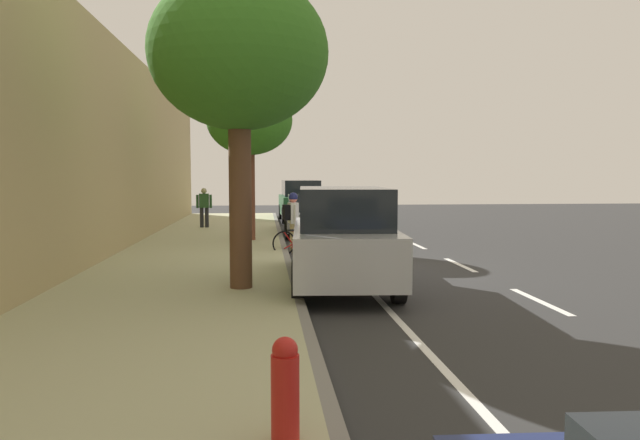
# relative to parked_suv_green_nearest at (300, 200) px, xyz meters

# --- Properties ---
(ground) EXTENTS (60.66, 60.66, 0.00)m
(ground) POSITION_rel_parked_suv_green_nearest_xyz_m (-0.40, 15.25, -1.03)
(ground) COLOR #2E2E2E
(sidewalk) EXTENTS (4.38, 37.91, 0.17)m
(sidewalk) POSITION_rel_parked_suv_green_nearest_xyz_m (3.48, 15.25, -0.94)
(sidewalk) COLOR #B2B189
(sidewalk) RESTS_ON ground
(curb_edge) EXTENTS (0.16, 37.91, 0.17)m
(curb_edge) POSITION_rel_parked_suv_green_nearest_xyz_m (1.21, 15.25, -0.94)
(curb_edge) COLOR gray
(curb_edge) RESTS_ON ground
(lane_stripe_centre) EXTENTS (0.14, 35.80, 0.01)m
(lane_stripe_centre) POSITION_rel_parked_suv_green_nearest_xyz_m (-3.08, 14.19, -1.02)
(lane_stripe_centre) COLOR white
(lane_stripe_centre) RESTS_ON ground
(lane_stripe_bike_edge) EXTENTS (0.12, 37.91, 0.01)m
(lane_stripe_bike_edge) POSITION_rel_parked_suv_green_nearest_xyz_m (-0.26, 15.25, -1.02)
(lane_stripe_bike_edge) COLOR white
(lane_stripe_bike_edge) RESTS_ON ground
(building_facade) EXTENTS (0.50, 37.91, 5.90)m
(building_facade) POSITION_rel_parked_suv_green_nearest_xyz_m (5.92, 15.25, 1.93)
(building_facade) COLOR tan
(building_facade) RESTS_ON ground
(parked_suv_green_nearest) EXTENTS (2.04, 4.74, 1.99)m
(parked_suv_green_nearest) POSITION_rel_parked_suv_green_nearest_xyz_m (0.00, 0.00, 0.00)
(parked_suv_green_nearest) COLOR #1E512D
(parked_suv_green_nearest) RESTS_ON ground
(parked_sedan_grey_second) EXTENTS (1.91, 4.43, 1.52)m
(parked_sedan_grey_second) POSITION_rel_parked_suv_green_nearest_xyz_m (0.08, 6.63, -0.27)
(parked_sedan_grey_second) COLOR slate
(parked_sedan_grey_second) RESTS_ON ground
(parked_suv_silver_mid) EXTENTS (2.21, 4.82, 1.99)m
(parked_suv_silver_mid) POSITION_rel_parked_suv_green_nearest_xyz_m (0.24, 16.78, 0.00)
(parked_suv_silver_mid) COLOR #B7BABF
(parked_suv_silver_mid) RESTS_ON ground
(bicycle_at_curb) EXTENTS (1.65, 0.67, 0.75)m
(bicycle_at_curb) POSITION_rel_parked_suv_green_nearest_xyz_m (0.75, 11.89, -0.66)
(bicycle_at_curb) COLOR black
(bicycle_at_curb) RESTS_ON ground
(cyclist_with_backpack) EXTENTS (0.47, 0.61, 1.74)m
(cyclist_with_backpack) POSITION_rel_parked_suv_green_nearest_xyz_m (0.97, 11.45, 0.04)
(cyclist_with_backpack) COLOR #C6B284
(cyclist_with_backpack) RESTS_ON ground
(street_tree_near_cyclist) EXTENTS (2.72, 2.72, 4.94)m
(street_tree_near_cyclist) POSITION_rel_parked_suv_green_nearest_xyz_m (2.21, 9.49, 2.92)
(street_tree_near_cyclist) COLOR brown
(street_tree_near_cyclist) RESTS_ON sidewalk
(street_tree_mid_block) EXTENTS (3.22, 3.22, 5.63)m
(street_tree_mid_block) POSITION_rel_parked_suv_green_nearest_xyz_m (2.21, 17.44, 3.34)
(street_tree_mid_block) COLOR brown
(street_tree_mid_block) RESTS_ON sidewalk
(pedestrian_on_phone) EXTENTS (0.62, 0.24, 1.56)m
(pedestrian_on_phone) POSITION_rel_parked_suv_green_nearest_xyz_m (4.14, 4.83, 0.01)
(pedestrian_on_phone) COLOR black
(pedestrian_on_phone) RESTS_ON sidewalk
(fire_hydrant) EXTENTS (0.22, 0.22, 0.84)m
(fire_hydrant) POSITION_rel_parked_suv_green_nearest_xyz_m (1.64, 23.77, -0.43)
(fire_hydrant) COLOR red
(fire_hydrant) RESTS_ON sidewalk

